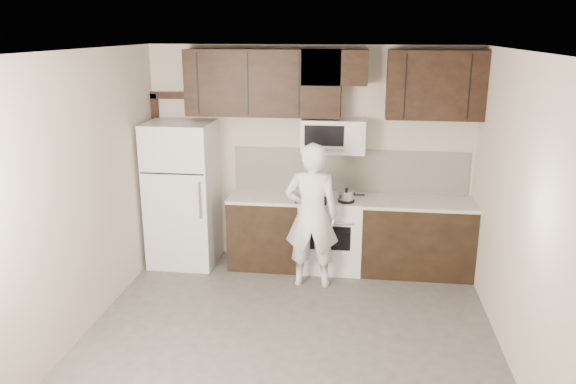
% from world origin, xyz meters
% --- Properties ---
extents(floor, '(4.50, 4.50, 0.00)m').
position_xyz_m(floor, '(0.00, 0.00, 0.00)').
color(floor, '#4B4947').
rests_on(floor, ground).
extents(back_wall, '(4.00, 0.00, 4.00)m').
position_xyz_m(back_wall, '(0.00, 2.25, 1.35)').
color(back_wall, beige).
rests_on(back_wall, ground).
extents(ceiling, '(4.50, 4.50, 0.00)m').
position_xyz_m(ceiling, '(0.00, 0.00, 2.70)').
color(ceiling, white).
rests_on(ceiling, back_wall).
extents(counter_run, '(2.95, 0.64, 0.91)m').
position_xyz_m(counter_run, '(0.60, 1.94, 0.46)').
color(counter_run, black).
rests_on(counter_run, floor).
extents(stove, '(0.76, 0.66, 0.94)m').
position_xyz_m(stove, '(0.30, 1.94, 0.46)').
color(stove, silver).
rests_on(stove, floor).
extents(backsplash, '(2.90, 0.02, 0.54)m').
position_xyz_m(backsplash, '(0.50, 2.24, 1.18)').
color(backsplash, white).
rests_on(backsplash, counter_run).
extents(upper_cabinets, '(3.48, 0.35, 0.78)m').
position_xyz_m(upper_cabinets, '(0.21, 2.08, 2.28)').
color(upper_cabinets, black).
rests_on(upper_cabinets, back_wall).
extents(microwave, '(0.76, 0.42, 0.40)m').
position_xyz_m(microwave, '(0.30, 2.06, 1.65)').
color(microwave, silver).
rests_on(microwave, upper_cabinets).
extents(refrigerator, '(0.80, 0.76, 1.80)m').
position_xyz_m(refrigerator, '(-1.55, 1.89, 0.90)').
color(refrigerator, silver).
rests_on(refrigerator, floor).
extents(door_trim, '(0.50, 0.08, 2.12)m').
position_xyz_m(door_trim, '(-1.92, 2.21, 1.25)').
color(door_trim, black).
rests_on(door_trim, floor).
extents(saucepan, '(0.31, 0.18, 0.17)m').
position_xyz_m(saucepan, '(0.48, 1.79, 0.98)').
color(saucepan, silver).
rests_on(saucepan, stove).
extents(baking_tray, '(0.39, 0.31, 0.02)m').
position_xyz_m(baking_tray, '(0.08, 1.77, 0.92)').
color(baking_tray, black).
rests_on(baking_tray, counter_run).
extents(pizza, '(0.27, 0.27, 0.02)m').
position_xyz_m(pizza, '(0.08, 1.77, 0.94)').
color(pizza, '#D1BE8C').
rests_on(pizza, baking_tray).
extents(person, '(0.62, 0.41, 1.69)m').
position_xyz_m(person, '(0.10, 1.42, 0.84)').
color(person, white).
rests_on(person, floor).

